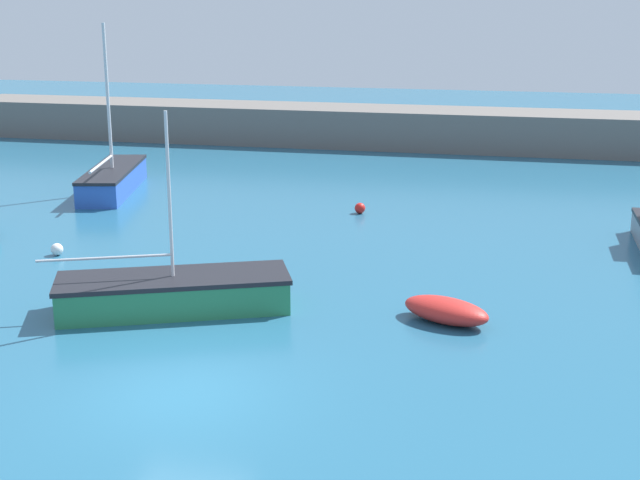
{
  "coord_description": "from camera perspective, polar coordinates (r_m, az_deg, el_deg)",
  "views": [
    {
      "loc": [
        6.37,
        -15.67,
        7.91
      ],
      "look_at": [
        0.9,
        9.09,
        0.83
      ],
      "focal_mm": 50.0,
      "sensor_mm": 36.0,
      "label": 1
    }
  ],
  "objects": [
    {
      "name": "ground_plane",
      "position": [
        18.71,
        -8.86,
        -9.94
      ],
      "size": [
        120.0,
        120.0,
        0.2
      ],
      "primitive_type": "cube",
      "color": "#235B7A"
    },
    {
      "name": "harbor_breakwater",
      "position": [
        47.58,
        4.66,
        7.2
      ],
      "size": [
        47.85,
        3.76,
        2.0
      ],
      "primitive_type": "cube",
      "color": "#66605B",
      "rests_on": "ground_plane"
    },
    {
      "name": "mooring_buoy_red",
      "position": [
        32.95,
        2.57,
        2.05
      ],
      "size": [
        0.4,
        0.4,
        0.4
      ],
      "primitive_type": "sphere",
      "color": "red",
      "rests_on": "ground_plane"
    },
    {
      "name": "fishing_dinghy_green",
      "position": [
        22.32,
        8.07,
        -4.48
      ],
      "size": [
        2.53,
        1.94,
        0.6
      ],
      "rotation": [
        0.0,
        0.0,
        5.86
      ],
      "color": "red",
      "rests_on": "ground_plane"
    },
    {
      "name": "sailboat_tall_mast",
      "position": [
        37.32,
        -13.11,
        3.82
      ],
      "size": [
        2.88,
        6.56,
        6.76
      ],
      "rotation": [
        0.0,
        0.0,
        1.79
      ],
      "color": "#2D56B7",
      "rests_on": "ground_plane"
    },
    {
      "name": "mooring_buoy_white",
      "position": [
        28.84,
        -16.48,
        -0.58
      ],
      "size": [
        0.38,
        0.38,
        0.38
      ],
      "primitive_type": "sphere",
      "color": "white",
      "rests_on": "ground_plane"
    },
    {
      "name": "sailboat_twin_hulled",
      "position": [
        23.15,
        -9.35,
        -3.34
      ],
      "size": [
        6.18,
        3.98,
        5.13
      ],
      "rotation": [
        0.0,
        0.0,
        0.39
      ],
      "color": "#287A4C",
      "rests_on": "ground_plane"
    }
  ]
}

